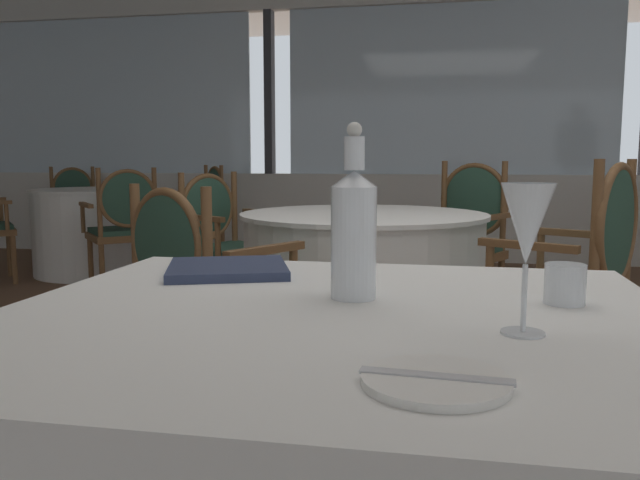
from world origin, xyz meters
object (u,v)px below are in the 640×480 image
at_px(water_bottle, 354,230).
at_px(dining_chair_2_1, 203,206).
at_px(side_plate, 436,381).
at_px(dining_chair_1_2, 223,237).
at_px(dining_chair_2_0, 125,221).
at_px(wine_glass, 527,227).
at_px(dining_chair_1_1, 464,231).
at_px(water_tumbler, 565,284).
at_px(dining_chair_1_3, 198,286).
at_px(dining_chair_2_2, 76,204).
at_px(menu_book, 228,269).
at_px(dining_chair_1_0, 581,269).

relative_size(water_bottle, dining_chair_2_1, 0.34).
distance_m(side_plate, water_bottle, 0.48).
relative_size(dining_chair_1_2, dining_chair_2_0, 0.98).
relative_size(wine_glass, dining_chair_1_1, 0.23).
height_order(water_tumbler, dining_chair_1_3, dining_chair_1_3).
relative_size(water_tumbler, dining_chair_2_2, 0.08).
bearing_deg(side_plate, menu_book, 126.09).
xyz_separation_m(wine_glass, dining_chair_2_0, (-2.46, 3.44, -0.36)).
bearing_deg(menu_book, water_bottle, -52.78).
distance_m(side_plate, dining_chair_2_0, 4.36).
height_order(water_bottle, dining_chair_2_2, water_bottle).
bearing_deg(dining_chair_1_3, dining_chair_1_2, 45.07).
height_order(dining_chair_2_0, dining_chair_2_1, dining_chair_2_1).
bearing_deg(dining_chair_1_2, dining_chair_2_0, 170.73).
height_order(water_bottle, dining_chair_1_0, water_bottle).
height_order(side_plate, dining_chair_2_2, dining_chair_2_2).
xyz_separation_m(side_plate, water_bottle, (-0.16, 0.44, 0.12)).
bearing_deg(side_plate, dining_chair_1_1, 87.78).
bearing_deg(menu_book, dining_chair_1_1, 57.53).
bearing_deg(dining_chair_1_2, dining_chair_1_0, 0.00).
bearing_deg(water_bottle, dining_chair_2_2, 126.48).
distance_m(wine_glass, water_tumbler, 0.27).
xyz_separation_m(dining_chair_1_1, dining_chair_2_1, (-2.38, 1.83, -0.02)).
xyz_separation_m(menu_book, dining_chair_1_3, (-0.40, 0.80, -0.21)).
xyz_separation_m(wine_glass, dining_chair_1_2, (-1.38, 2.59, -0.35)).
relative_size(side_plate, dining_chair_1_3, 0.19).
relative_size(side_plate, water_bottle, 0.53).
distance_m(dining_chair_1_3, dining_chair_2_2, 4.61).
xyz_separation_m(side_plate, water_tumbler, (0.22, 0.46, 0.03)).
bearing_deg(dining_chair_1_1, side_plate, 26.92).
bearing_deg(wine_glass, water_bottle, 144.64).
distance_m(wine_glass, dining_chair_1_0, 1.67).
relative_size(dining_chair_1_1, dining_chair_1_3, 1.09).
bearing_deg(dining_chair_1_3, side_plate, -119.98).
xyz_separation_m(water_bottle, dining_chair_1_0, (0.68, 1.40, -0.29)).
bearing_deg(dining_chair_1_2, dining_chair_2_1, 143.10).
bearing_deg(wine_glass, dining_chair_1_3, 129.33).
bearing_deg(water_bottle, dining_chair_1_2, 114.81).
bearing_deg(dining_chair_2_1, water_bottle, 72.72).
relative_size(dining_chair_1_2, dining_chair_1_3, 1.02).
distance_m(water_tumbler, dining_chair_1_2, 2.80).
distance_m(dining_chair_1_2, dining_chair_2_2, 3.31).
height_order(dining_chair_1_2, dining_chair_2_0, dining_chair_2_0).
xyz_separation_m(water_bottle, dining_chair_1_3, (-0.71, 1.01, -0.33)).
relative_size(dining_chair_1_3, dining_chair_2_0, 0.97).
bearing_deg(dining_chair_1_0, menu_book, 79.23).
bearing_deg(water_bottle, menu_book, 146.67).
relative_size(water_bottle, dining_chair_1_0, 0.32).
relative_size(wine_glass, dining_chair_1_0, 0.22).
distance_m(side_plate, dining_chair_1_0, 1.92).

